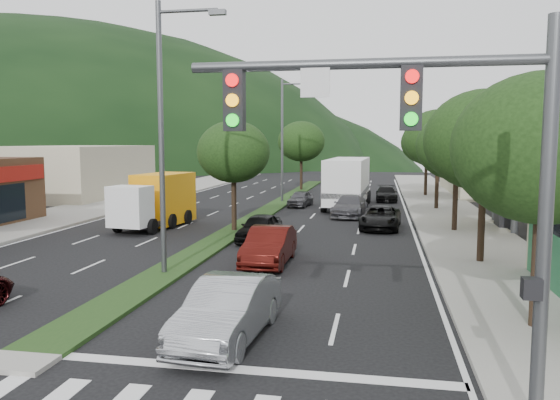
% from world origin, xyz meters
% --- Properties ---
extents(ground, '(160.00, 160.00, 0.00)m').
position_xyz_m(ground, '(0.00, 0.00, 0.00)').
color(ground, black).
rests_on(ground, ground).
extents(sidewalk_right, '(5.00, 90.00, 0.15)m').
position_xyz_m(sidewalk_right, '(12.50, 25.00, 0.07)').
color(sidewalk_right, gray).
rests_on(sidewalk_right, ground).
extents(sidewalk_left, '(6.00, 90.00, 0.15)m').
position_xyz_m(sidewalk_left, '(-13.00, 25.00, 0.07)').
color(sidewalk_left, gray).
rests_on(sidewalk_left, ground).
extents(median, '(1.60, 56.00, 0.12)m').
position_xyz_m(median, '(0.00, 28.00, 0.06)').
color(median, '#193613').
rests_on(median, ground).
extents(traffic_signal, '(6.12, 0.40, 7.00)m').
position_xyz_m(traffic_signal, '(9.03, -1.54, 4.65)').
color(traffic_signal, '#47494C').
rests_on(traffic_signal, ground).
extents(bldg_left_far, '(9.00, 14.00, 4.60)m').
position_xyz_m(bldg_left_far, '(-19.00, 34.00, 2.30)').
color(bldg_left_far, beige).
rests_on(bldg_left_far, ground).
extents(bldg_right_far, '(10.00, 16.00, 5.20)m').
position_xyz_m(bldg_right_far, '(19.50, 44.00, 2.60)').
color(bldg_right_far, beige).
rests_on(bldg_right_far, ground).
extents(hill_far, '(176.00, 132.00, 82.00)m').
position_xyz_m(hill_far, '(-80.00, 110.00, 0.00)').
color(hill_far, black).
rests_on(hill_far, ground).
extents(tree_r_a, '(4.60, 4.60, 6.63)m').
position_xyz_m(tree_r_a, '(12.00, 4.00, 4.82)').
color(tree_r_a, black).
rests_on(tree_r_a, sidewalk_right).
extents(tree_r_b, '(4.80, 4.80, 6.94)m').
position_xyz_m(tree_r_b, '(12.00, 12.00, 5.04)').
color(tree_r_b, black).
rests_on(tree_r_b, sidewalk_right).
extents(tree_r_c, '(4.40, 4.40, 6.48)m').
position_xyz_m(tree_r_c, '(12.00, 20.00, 4.75)').
color(tree_r_c, black).
rests_on(tree_r_c, sidewalk_right).
extents(tree_r_d, '(5.00, 5.00, 7.17)m').
position_xyz_m(tree_r_d, '(12.00, 30.00, 5.18)').
color(tree_r_d, black).
rests_on(tree_r_d, sidewalk_right).
extents(tree_r_e, '(4.60, 4.60, 6.71)m').
position_xyz_m(tree_r_e, '(12.00, 40.00, 4.89)').
color(tree_r_e, black).
rests_on(tree_r_e, sidewalk_right).
extents(tree_med_near, '(4.00, 4.00, 6.02)m').
position_xyz_m(tree_med_near, '(0.00, 18.00, 4.43)').
color(tree_med_near, black).
rests_on(tree_med_near, median).
extents(tree_med_far, '(4.80, 4.80, 6.94)m').
position_xyz_m(tree_med_far, '(0.00, 44.00, 5.01)').
color(tree_med_far, black).
rests_on(tree_med_far, median).
extents(streetlight_near, '(2.60, 0.25, 10.00)m').
position_xyz_m(streetlight_near, '(0.21, 8.00, 5.58)').
color(streetlight_near, '#47494C').
rests_on(streetlight_near, ground).
extents(streetlight_mid, '(2.60, 0.25, 10.00)m').
position_xyz_m(streetlight_mid, '(0.21, 33.00, 5.58)').
color(streetlight_mid, '#47494C').
rests_on(streetlight_mid, ground).
extents(sedan_silver, '(1.95, 4.77, 1.54)m').
position_xyz_m(sedan_silver, '(4.21, 1.95, 0.77)').
color(sedan_silver, '#A5A7AC').
rests_on(sedan_silver, ground).
extents(car_queue_a, '(1.94, 4.12, 1.36)m').
position_xyz_m(car_queue_a, '(2.00, 15.52, 0.68)').
color(car_queue_a, black).
rests_on(car_queue_a, ground).
extents(car_queue_b, '(2.50, 5.09, 1.42)m').
position_xyz_m(car_queue_b, '(5.98, 25.52, 0.71)').
color(car_queue_b, '#48484C').
rests_on(car_queue_b, ground).
extents(car_queue_c, '(1.62, 4.60, 1.51)m').
position_xyz_m(car_queue_c, '(3.52, 10.52, 0.76)').
color(car_queue_c, '#420E0B').
rests_on(car_queue_c, ground).
extents(car_queue_d, '(2.48, 4.81, 1.30)m').
position_xyz_m(car_queue_d, '(7.99, 20.52, 0.65)').
color(car_queue_d, black).
rests_on(car_queue_d, ground).
extents(car_queue_e, '(1.84, 3.72, 1.22)m').
position_xyz_m(car_queue_e, '(1.88, 30.52, 0.61)').
color(car_queue_e, '#444348').
rests_on(car_queue_e, ground).
extents(car_queue_f, '(1.79, 4.29, 1.24)m').
position_xyz_m(car_queue_f, '(8.47, 35.52, 0.62)').
color(car_queue_f, black).
rests_on(car_queue_f, ground).
extents(box_truck, '(3.13, 6.53, 3.10)m').
position_xyz_m(box_truck, '(-4.87, 18.87, 1.47)').
color(box_truck, white).
rests_on(box_truck, ground).
extents(motorhome, '(3.37, 9.75, 3.70)m').
position_xyz_m(motorhome, '(5.50, 30.75, 1.97)').
color(motorhome, white).
rests_on(motorhome, ground).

